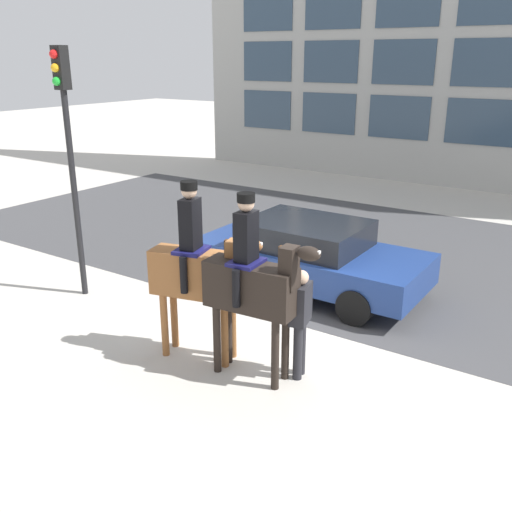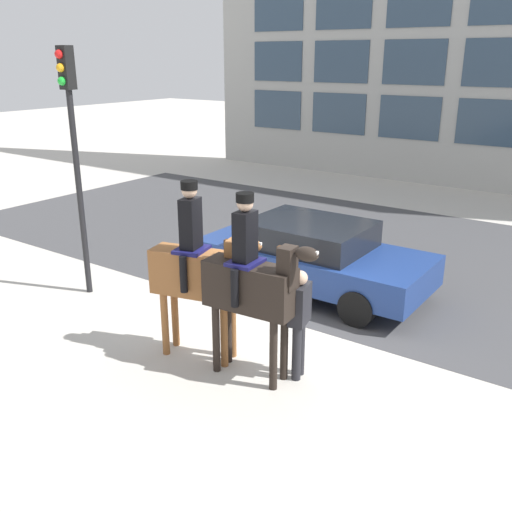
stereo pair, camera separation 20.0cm
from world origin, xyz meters
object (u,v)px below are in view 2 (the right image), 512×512
Objects in this scene: traffic_light at (73,136)px; mounted_horse_lead at (198,269)px; mounted_horse_companion at (252,283)px; street_car_near_lane at (313,255)px; pedestrian_bystander at (298,316)px.

mounted_horse_lead is at bearing -10.73° from traffic_light.
traffic_light is at bearing 166.98° from mounted_horse_companion.
mounted_horse_companion is 3.42m from street_car_near_lane.
street_car_near_lane is at bearing 100.85° from mounted_horse_companion.
pedestrian_bystander is at bearing -1.82° from mounted_horse_lead.
traffic_light is (-4.91, 0.33, 2.03)m from pedestrian_bystander.
mounted_horse_lead is at bearing -91.64° from street_car_near_lane.
street_car_near_lane is 4.89m from traffic_light.
traffic_light is (-4.37, 0.66, 1.56)m from mounted_horse_companion.
pedestrian_bystander is 0.36× the size of traffic_light.
mounted_horse_companion is at bearing 19.59° from pedestrian_bystander.
pedestrian_bystander is at bearing 27.36° from mounted_horse_companion.
mounted_horse_companion reaches higher than pedestrian_bystander.
street_car_near_lane is (0.09, 3.21, -0.68)m from mounted_horse_lead.
mounted_horse_lead is 1.02× the size of mounted_horse_companion.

